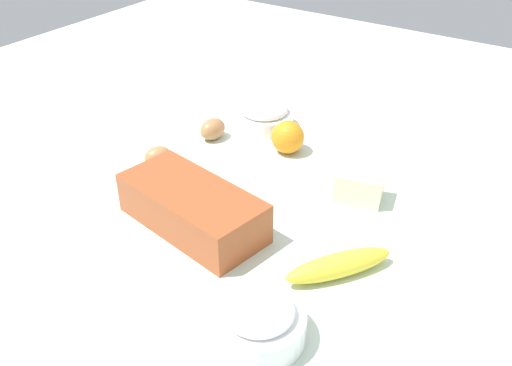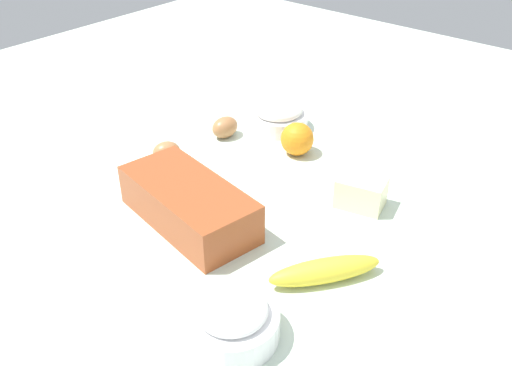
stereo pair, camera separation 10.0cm
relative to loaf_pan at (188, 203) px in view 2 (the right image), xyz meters
The scene contains 9 objects.
ground_plane 0.15m from the loaf_pan, 110.29° to the right, with size 2.40×2.40×0.02m, color silver.
loaf_pan is the anchor object (origin of this frame).
flour_bowl 0.42m from the loaf_pan, 74.74° to the right, with size 0.14×0.14×0.07m.
sugar_bowl 0.29m from the loaf_pan, 147.86° to the left, with size 0.14×0.14×0.07m.
banana 0.29m from the loaf_pan, behind, with size 0.19×0.04×0.04m, color yellow.
orange_fruit 0.33m from the loaf_pan, 89.97° to the right, with size 0.07×0.07×0.07m, color orange.
butter_block 0.33m from the loaf_pan, 130.76° to the right, with size 0.09×0.06×0.06m, color #F4EDB2.
egg_near_butter 0.34m from the loaf_pan, 58.48° to the right, with size 0.05×0.05×0.07m, color #A97245.
egg_beside_bowl 0.24m from the loaf_pan, 32.16° to the right, with size 0.05×0.05×0.06m, color #AE7647.
Camera 2 is at (-0.60, 0.71, 0.63)m, focal length 39.78 mm.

